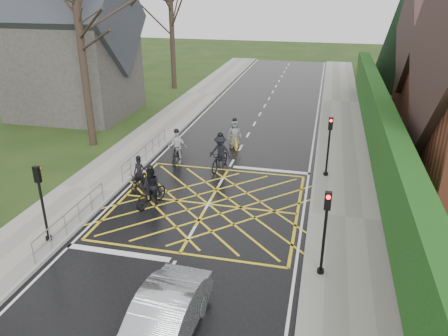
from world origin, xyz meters
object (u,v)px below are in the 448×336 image
at_px(cyclist_lead, 234,137).
at_px(car, 162,323).
at_px(cyclist_back, 151,190).
at_px(cyclist_mid, 220,156).
at_px(cyclist_rear, 139,178).
at_px(cyclist_front, 177,150).

xyz_separation_m(cyclist_lead, car, (1.35, -15.76, 0.10)).
distance_m(cyclist_back, car, 8.34).
relative_size(cyclist_back, cyclist_mid, 0.92).
relative_size(cyclist_back, cyclist_lead, 1.00).
distance_m(cyclist_rear, cyclist_lead, 7.39).
relative_size(cyclist_front, car, 0.45).
height_order(cyclist_rear, cyclist_back, cyclist_back).
height_order(cyclist_rear, car, cyclist_rear).
xyz_separation_m(cyclist_mid, car, (1.40, -12.39, -0.01)).
xyz_separation_m(cyclist_rear, cyclist_mid, (3.25, 3.24, 0.20)).
relative_size(cyclist_mid, car, 0.49).
relative_size(cyclist_rear, cyclist_lead, 0.85).
height_order(cyclist_front, car, cyclist_front).
height_order(cyclist_lead, car, cyclist_lead).
bearing_deg(cyclist_back, cyclist_rear, 149.30).
distance_m(cyclist_front, cyclist_lead, 4.04).
xyz_separation_m(cyclist_back, cyclist_mid, (1.99, 4.77, 0.01)).
bearing_deg(cyclist_back, cyclist_mid, 87.18).
xyz_separation_m(cyclist_back, car, (3.39, -7.62, 0.01)).
relative_size(cyclist_back, cyclist_front, 0.99).
bearing_deg(cyclist_rear, cyclist_lead, 63.37).
bearing_deg(cyclist_lead, cyclist_back, -126.95).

